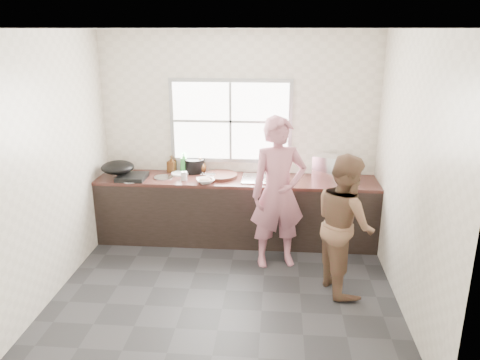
# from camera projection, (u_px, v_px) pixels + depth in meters

# --- Properties ---
(floor) EXTENTS (3.60, 3.20, 0.01)m
(floor) POSITION_uv_depth(u_px,v_px,m) (226.00, 291.00, 5.06)
(floor) COLOR #28282B
(floor) RESTS_ON ground
(ceiling) EXTENTS (3.60, 3.20, 0.01)m
(ceiling) POSITION_uv_depth(u_px,v_px,m) (223.00, 28.00, 4.23)
(ceiling) COLOR silver
(ceiling) RESTS_ON wall_back
(wall_back) EXTENTS (3.60, 0.01, 2.70)m
(wall_back) POSITION_uv_depth(u_px,v_px,m) (238.00, 136.00, 6.17)
(wall_back) COLOR silver
(wall_back) RESTS_ON ground
(wall_left) EXTENTS (0.01, 3.20, 2.70)m
(wall_left) POSITION_uv_depth(u_px,v_px,m) (50.00, 167.00, 4.79)
(wall_left) COLOR beige
(wall_left) RESTS_ON ground
(wall_right) EXTENTS (0.01, 3.20, 2.70)m
(wall_right) POSITION_uv_depth(u_px,v_px,m) (411.00, 176.00, 4.50)
(wall_right) COLOR silver
(wall_right) RESTS_ON ground
(wall_front) EXTENTS (3.60, 0.01, 2.70)m
(wall_front) POSITION_uv_depth(u_px,v_px,m) (197.00, 240.00, 3.12)
(wall_front) COLOR beige
(wall_front) RESTS_ON ground
(cabinet) EXTENTS (3.60, 0.62, 0.82)m
(cabinet) POSITION_uv_depth(u_px,v_px,m) (236.00, 211.00, 6.16)
(cabinet) COLOR black
(cabinet) RESTS_ON floor
(countertop) EXTENTS (3.60, 0.64, 0.04)m
(countertop) POSITION_uv_depth(u_px,v_px,m) (236.00, 180.00, 6.02)
(countertop) COLOR #391C17
(countertop) RESTS_ON cabinet
(sink) EXTENTS (0.55, 0.45, 0.02)m
(sink) POSITION_uv_depth(u_px,v_px,m) (264.00, 179.00, 5.99)
(sink) COLOR silver
(sink) RESTS_ON countertop
(faucet) EXTENTS (0.02, 0.02, 0.30)m
(faucet) POSITION_uv_depth(u_px,v_px,m) (264.00, 164.00, 6.13)
(faucet) COLOR silver
(faucet) RESTS_ON countertop
(window_frame) EXTENTS (1.60, 0.05, 1.10)m
(window_frame) POSITION_uv_depth(u_px,v_px,m) (231.00, 121.00, 6.10)
(window_frame) COLOR #9EA0A5
(window_frame) RESTS_ON wall_back
(window_glazing) EXTENTS (1.50, 0.01, 1.00)m
(window_glazing) POSITION_uv_depth(u_px,v_px,m) (230.00, 121.00, 6.07)
(window_glazing) COLOR white
(window_glazing) RESTS_ON window_frame
(woman) EXTENTS (0.69, 0.54, 1.67)m
(woman) POSITION_uv_depth(u_px,v_px,m) (278.00, 198.00, 5.40)
(woman) COLOR #C17384
(woman) RESTS_ON floor
(person_side) EXTENTS (0.75, 0.86, 1.50)m
(person_side) POSITION_uv_depth(u_px,v_px,m) (345.00, 224.00, 4.90)
(person_side) COLOR brown
(person_side) RESTS_ON floor
(cutting_board) EXTENTS (0.52, 0.52, 0.04)m
(cutting_board) POSITION_uv_depth(u_px,v_px,m) (220.00, 176.00, 6.07)
(cutting_board) COLOR #321913
(cutting_board) RESTS_ON countertop
(cleaver) EXTENTS (0.19, 0.09, 0.01)m
(cleaver) POSITION_uv_depth(u_px,v_px,m) (208.00, 174.00, 6.06)
(cleaver) COLOR #A9ACB0
(cleaver) RESTS_ON cutting_board
(bowl_mince) EXTENTS (0.29, 0.29, 0.06)m
(bowl_mince) POSITION_uv_depth(u_px,v_px,m) (205.00, 181.00, 5.84)
(bowl_mince) COLOR silver
(bowl_mince) RESTS_ON countertop
(bowl_crabs) EXTENTS (0.22, 0.22, 0.06)m
(bowl_crabs) POSITION_uv_depth(u_px,v_px,m) (273.00, 183.00, 5.77)
(bowl_crabs) COLOR silver
(bowl_crabs) RESTS_ON countertop
(bowl_held) EXTENTS (0.24, 0.24, 0.06)m
(bowl_held) POSITION_uv_depth(u_px,v_px,m) (282.00, 178.00, 5.92)
(bowl_held) COLOR white
(bowl_held) RESTS_ON countertop
(black_pot) EXTENTS (0.30, 0.30, 0.18)m
(black_pot) POSITION_uv_depth(u_px,v_px,m) (195.00, 166.00, 6.25)
(black_pot) COLOR black
(black_pot) RESTS_ON countertop
(plate_food) EXTENTS (0.31, 0.31, 0.02)m
(plate_food) POSITION_uv_depth(u_px,v_px,m) (180.00, 173.00, 6.21)
(plate_food) COLOR white
(plate_food) RESTS_ON countertop
(bottle_green) EXTENTS (0.11, 0.11, 0.27)m
(bottle_green) POSITION_uv_depth(u_px,v_px,m) (184.00, 162.00, 6.25)
(bottle_green) COLOR green
(bottle_green) RESTS_ON countertop
(bottle_brown_tall) EXTENTS (0.11, 0.11, 0.20)m
(bottle_brown_tall) POSITION_uv_depth(u_px,v_px,m) (172.00, 165.00, 6.28)
(bottle_brown_tall) COLOR #432710
(bottle_brown_tall) RESTS_ON countertop
(bottle_brown_short) EXTENTS (0.16, 0.16, 0.19)m
(bottle_brown_short) POSITION_uv_depth(u_px,v_px,m) (200.00, 166.00, 6.25)
(bottle_brown_short) COLOR #512F14
(bottle_brown_short) RESTS_ON countertop
(glass_jar) EXTENTS (0.09, 0.09, 0.11)m
(glass_jar) POSITION_uv_depth(u_px,v_px,m) (184.00, 176.00, 5.94)
(glass_jar) COLOR silver
(glass_jar) RESTS_ON countertop
(burner) EXTENTS (0.36, 0.36, 0.05)m
(burner) POSITION_uv_depth(u_px,v_px,m) (132.00, 177.00, 5.99)
(burner) COLOR black
(burner) RESTS_ON countertop
(wok) EXTENTS (0.53, 0.53, 0.16)m
(wok) POSITION_uv_depth(u_px,v_px,m) (118.00, 167.00, 6.01)
(wok) COLOR black
(wok) RESTS_ON burner
(dish_rack) EXTENTS (0.48, 0.41, 0.30)m
(dish_rack) POSITION_uv_depth(u_px,v_px,m) (330.00, 167.00, 5.97)
(dish_rack) COLOR white
(dish_rack) RESTS_ON countertop
(pot_lid_left) EXTENTS (0.33, 0.33, 0.01)m
(pot_lid_left) POSITION_uv_depth(u_px,v_px,m) (132.00, 180.00, 5.94)
(pot_lid_left) COLOR #ABADB1
(pot_lid_left) RESTS_ON countertop
(pot_lid_right) EXTENTS (0.26, 0.26, 0.01)m
(pot_lid_right) POSITION_uv_depth(u_px,v_px,m) (164.00, 177.00, 6.05)
(pot_lid_right) COLOR silver
(pot_lid_right) RESTS_ON countertop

